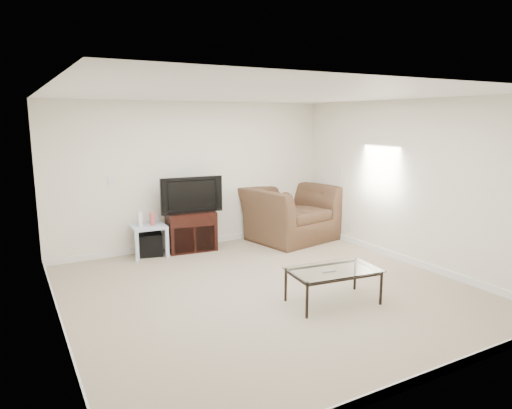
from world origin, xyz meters
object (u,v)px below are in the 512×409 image
side_table (149,240)px  subwoofer (151,244)px  television (190,194)px  recliner (290,204)px  coffee_table (333,286)px  tv_stand (190,230)px

side_table → subwoofer: side_table is taller
television → recliner: recliner is taller
side_table → coffee_table: bearing=-65.2°
tv_stand → subwoofer: (-0.69, 0.02, -0.15)m
side_table → coffee_table: (1.40, -3.02, -0.04)m
subwoofer → recliner: (2.57, -0.25, 0.48)m
television → side_table: 1.02m
subwoofer → tv_stand: bearing=-1.6°
side_table → subwoofer: 0.08m
recliner → coffee_table: bearing=-124.4°
subwoofer → coffee_table: bearing=-65.9°
tv_stand → television: 0.64m
tv_stand → coffee_table: size_ratio=0.74×
side_table → television: bearing=-2.6°
side_table → recliner: 2.64m
side_table → subwoofer: bearing=30.5°
tv_stand → side_table: (-0.73, 0.00, -0.08)m
tv_stand → subwoofer: bearing=-175.8°
recliner → coffee_table: recliner is taller
tv_stand → subwoofer: size_ratio=2.20×
tv_stand → recliner: (1.88, -0.23, 0.33)m
tv_stand → television: television is taller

